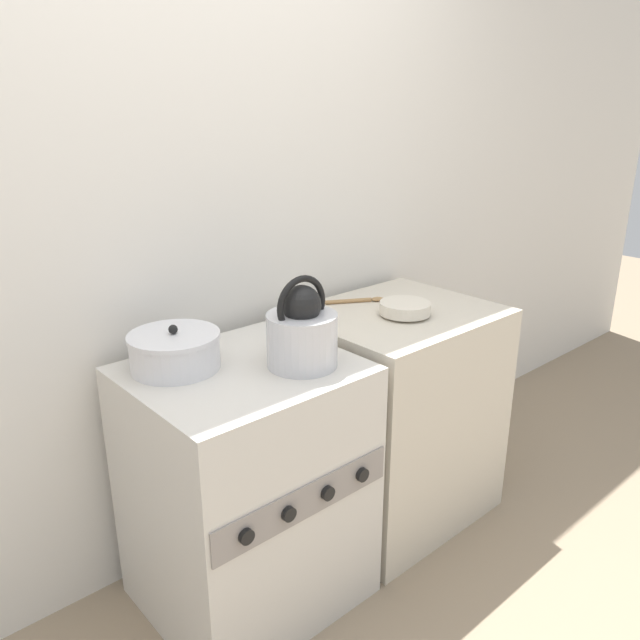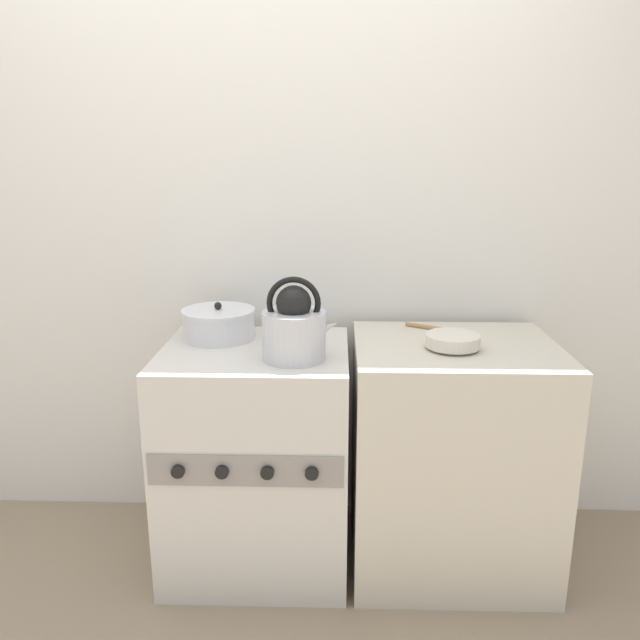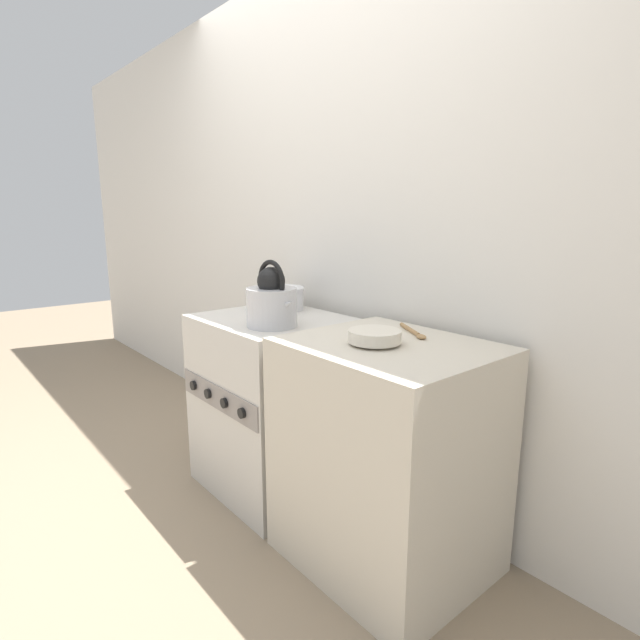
# 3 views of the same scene
# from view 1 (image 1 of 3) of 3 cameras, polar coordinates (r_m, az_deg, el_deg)

# --- Properties ---
(wall_back) EXTENTS (7.00, 0.06, 2.50)m
(wall_back) POSITION_cam_1_polar(r_m,az_deg,el_deg) (2.11, -13.65, 9.17)
(wall_back) COLOR silver
(wall_back) RESTS_ON ground_plane
(stove) EXTENTS (0.67, 0.61, 0.84)m
(stove) POSITION_cam_1_polar(r_m,az_deg,el_deg) (2.11, -6.66, -14.88)
(stove) COLOR beige
(stove) RESTS_ON ground_plane
(counter) EXTENTS (0.72, 0.61, 0.86)m
(counter) POSITION_cam_1_polar(r_m,az_deg,el_deg) (2.52, 6.79, -8.47)
(counter) COLOR beige
(counter) RESTS_ON ground_plane
(kettle) EXTENTS (0.26, 0.22, 0.28)m
(kettle) POSITION_cam_1_polar(r_m,az_deg,el_deg) (1.87, -1.61, -1.09)
(kettle) COLOR silver
(kettle) RESTS_ON stove
(cooking_pot) EXTENTS (0.27, 0.27, 0.14)m
(cooking_pot) POSITION_cam_1_polar(r_m,az_deg,el_deg) (1.92, -13.13, -2.77)
(cooking_pot) COLOR silver
(cooking_pot) RESTS_ON stove
(enamel_bowl) EXTENTS (0.19, 0.19, 0.05)m
(enamel_bowl) POSITION_cam_1_polar(r_m,az_deg,el_deg) (2.29, 7.78, 1.08)
(enamel_bowl) COLOR beige
(enamel_bowl) RESTS_ON counter
(wooden_spoon) EXTENTS (0.22, 0.14, 0.02)m
(wooden_spoon) POSITION_cam_1_polar(r_m,az_deg,el_deg) (2.44, 3.61, 1.81)
(wooden_spoon) COLOR #A37A4C
(wooden_spoon) RESTS_ON counter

